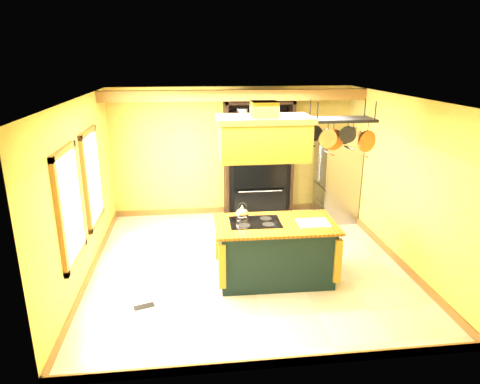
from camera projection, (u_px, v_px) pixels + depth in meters
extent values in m
plane|color=beige|center=(247.00, 264.00, 7.08)|extent=(5.00, 5.00, 0.00)
plane|color=white|center=(248.00, 98.00, 6.26)|extent=(5.00, 5.00, 0.00)
cube|color=gold|center=(232.00, 152.00, 9.04)|extent=(5.00, 0.02, 2.70)
cube|color=gold|center=(280.00, 257.00, 4.30)|extent=(5.00, 0.02, 2.70)
cube|color=gold|center=(82.00, 192.00, 6.39)|extent=(0.02, 5.00, 2.70)
cube|color=gold|center=(400.00, 181.00, 6.95)|extent=(0.02, 5.00, 2.70)
cube|color=olive|center=(236.00, 95.00, 7.90)|extent=(5.00, 0.15, 0.20)
cube|color=olive|center=(70.00, 206.00, 5.62)|extent=(0.06, 1.06, 1.56)
cube|color=white|center=(72.00, 206.00, 5.63)|extent=(0.02, 0.85, 1.34)
cube|color=olive|center=(92.00, 177.00, 6.95)|extent=(0.06, 1.06, 1.56)
cube|color=white|center=(94.00, 177.00, 6.95)|extent=(0.02, 0.85, 1.34)
cube|color=black|center=(275.00, 252.00, 6.49)|extent=(1.67, 0.93, 0.88)
cube|color=brown|center=(276.00, 224.00, 6.35)|extent=(1.82, 1.03, 0.04)
cube|color=black|center=(255.00, 222.00, 6.36)|extent=(0.76, 0.53, 0.01)
ellipsoid|color=silver|center=(242.00, 213.00, 6.42)|extent=(0.20, 0.20, 0.16)
cube|color=white|center=(313.00, 223.00, 6.32)|extent=(0.46, 0.36, 0.02)
cube|color=#A77D29|center=(264.00, 141.00, 5.94)|extent=(1.23, 0.66, 0.52)
cube|color=olive|center=(264.00, 119.00, 5.85)|extent=(1.31, 0.74, 0.08)
cube|color=#A77D29|center=(264.00, 112.00, 5.82)|extent=(0.35, 0.35, 0.28)
cube|color=black|center=(342.00, 119.00, 5.98)|extent=(0.90, 0.45, 0.04)
cylinder|color=black|center=(318.00, 112.00, 5.73)|extent=(0.02, 0.02, 0.26)
cylinder|color=black|center=(365.00, 108.00, 6.16)|extent=(0.02, 0.02, 0.26)
cylinder|color=black|center=(314.00, 133.00, 6.09)|extent=(0.23, 0.04, 0.23)
cylinder|color=silver|center=(327.00, 139.00, 5.95)|extent=(0.27, 0.03, 0.27)
cylinder|color=#B45E2D|center=(333.00, 140.00, 6.15)|extent=(0.31, 0.04, 0.31)
cylinder|color=black|center=(348.00, 135.00, 5.97)|extent=(0.23, 0.03, 0.23)
cylinder|color=silver|center=(353.00, 136.00, 6.17)|extent=(0.27, 0.04, 0.27)
cylinder|color=#B45E2D|center=(367.00, 141.00, 6.03)|extent=(0.31, 0.03, 0.31)
cube|color=gray|center=(337.00, 180.00, 8.86)|extent=(0.70, 0.85, 1.67)
cube|color=gray|center=(324.00, 166.00, 8.51)|extent=(0.03, 0.41, 0.90)
cube|color=gray|center=(318.00, 161.00, 8.91)|extent=(0.03, 0.41, 0.90)
cube|color=gray|center=(319.00, 201.00, 8.96)|extent=(0.03, 0.82, 0.70)
cube|color=black|center=(334.00, 216.00, 9.11)|extent=(0.66, 0.81, 0.06)
cube|color=black|center=(256.00, 158.00, 9.08)|extent=(1.38, 0.06, 2.45)
cube|color=black|center=(226.00, 161.00, 8.76)|extent=(0.06, 0.59, 2.45)
cube|color=black|center=(289.00, 160.00, 8.91)|extent=(0.06, 0.59, 2.45)
cube|color=black|center=(258.00, 153.00, 8.79)|extent=(1.38, 0.59, 0.05)
cube|color=black|center=(258.00, 183.00, 9.02)|extent=(1.26, 0.49, 1.32)
cube|color=black|center=(260.00, 174.00, 8.60)|extent=(1.08, 0.04, 0.59)
cube|color=black|center=(260.00, 202.00, 8.78)|extent=(1.08, 0.04, 0.53)
cube|color=black|center=(258.00, 140.00, 8.71)|extent=(1.26, 0.53, 0.02)
cube|color=black|center=(259.00, 126.00, 8.62)|extent=(1.26, 0.53, 0.02)
cube|color=black|center=(259.00, 112.00, 8.53)|extent=(1.26, 0.53, 0.03)
cylinder|color=white|center=(242.00, 138.00, 8.61)|extent=(0.22, 0.22, 0.07)
cylinder|color=#4371BC|center=(277.00, 121.00, 8.58)|extent=(0.10, 0.10, 0.17)
cube|color=black|center=(144.00, 306.00, 5.87)|extent=(0.30, 0.20, 0.01)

